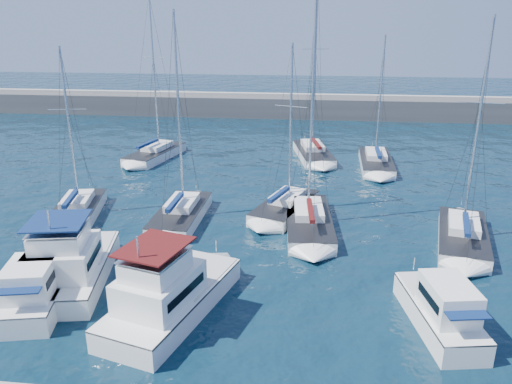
# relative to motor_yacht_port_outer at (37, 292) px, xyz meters

# --- Properties ---
(ground) EXTENTS (220.00, 220.00, 0.00)m
(ground) POSITION_rel_motor_yacht_port_outer_xyz_m (9.33, 3.72, -0.94)
(ground) COLOR black
(ground) RESTS_ON ground
(breakwater) EXTENTS (160.00, 6.00, 4.45)m
(breakwater) POSITION_rel_motor_yacht_port_outer_xyz_m (9.33, 55.72, 0.11)
(breakwater) COLOR #424244
(breakwater) RESTS_ON ground
(motor_yacht_port_outer) EXTENTS (3.94, 6.65, 3.20)m
(motor_yacht_port_outer) POSITION_rel_motor_yacht_port_outer_xyz_m (0.00, 0.00, 0.00)
(motor_yacht_port_outer) COLOR white
(motor_yacht_port_outer) RESTS_ON ground
(motor_yacht_port_inner) EXTENTS (5.46, 8.99, 4.69)m
(motor_yacht_port_inner) POSITION_rel_motor_yacht_port_outer_xyz_m (0.54, 2.51, 0.19)
(motor_yacht_port_inner) COLOR white
(motor_yacht_port_inner) RESTS_ON ground
(motor_yacht_stbd_inner) EXTENTS (5.88, 9.64, 4.69)m
(motor_yacht_stbd_inner) POSITION_rel_motor_yacht_port_outer_xyz_m (7.00, 0.07, 0.19)
(motor_yacht_stbd_inner) COLOR white
(motor_yacht_stbd_inner) RESTS_ON ground
(motor_yacht_stbd_outer) EXTENTS (3.44, 6.85, 3.20)m
(motor_yacht_stbd_outer) POSITION_rel_motor_yacht_port_outer_xyz_m (20.43, 0.47, 0.00)
(motor_yacht_stbd_outer) COLOR white
(motor_yacht_stbd_outer) RESTS_ON ground
(sailboat_mid_a) EXTENTS (4.60, 8.23, 12.89)m
(sailboat_mid_a) POSITION_rel_motor_yacht_port_outer_xyz_m (-3.67, 12.27, -0.44)
(sailboat_mid_a) COLOR white
(sailboat_mid_a) RESTS_ON ground
(sailboat_mid_b) EXTENTS (3.18, 8.10, 15.29)m
(sailboat_mid_b) POSITION_rel_motor_yacht_port_outer_xyz_m (4.36, 12.52, -0.41)
(sailboat_mid_b) COLOR white
(sailboat_mid_b) RESTS_ON ground
(sailboat_mid_c) EXTENTS (5.32, 8.08, 13.07)m
(sailboat_mid_c) POSITION_rel_motor_yacht_port_outer_xyz_m (12.03, 14.86, -0.43)
(sailboat_mid_c) COLOR white
(sailboat_mid_c) RESTS_ON ground
(sailboat_mid_d) EXTENTS (3.81, 9.43, 16.77)m
(sailboat_mid_d) POSITION_rel_motor_yacht_port_outer_xyz_m (13.88, 12.21, -0.41)
(sailboat_mid_d) COLOR white
(sailboat_mid_d) RESTS_ON ground
(sailboat_mid_e) EXTENTS (4.89, 8.99, 14.93)m
(sailboat_mid_e) POSITION_rel_motor_yacht_port_outer_xyz_m (24.21, 10.78, -0.42)
(sailboat_mid_e) COLOR white
(sailboat_mid_e) RESTS_ON ground
(sailboat_back_a) EXTENTS (4.90, 9.02, 16.96)m
(sailboat_back_a) POSITION_rel_motor_yacht_port_outer_xyz_m (-2.87, 29.31, -0.40)
(sailboat_back_a) COLOR white
(sailboat_back_a) RESTS_ON ground
(sailboat_back_b) EXTENTS (4.84, 9.61, 18.31)m
(sailboat_back_b) POSITION_rel_motor_yacht_port_outer_xyz_m (14.06, 31.54, -0.39)
(sailboat_back_b) COLOR white
(sailboat_back_b) RESTS_ON ground
(sailboat_back_c) EXTENTS (3.34, 9.11, 13.24)m
(sailboat_back_c) POSITION_rel_motor_yacht_port_outer_xyz_m (20.43, 28.66, -0.44)
(sailboat_back_c) COLOR white
(sailboat_back_c) RESTS_ON ground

